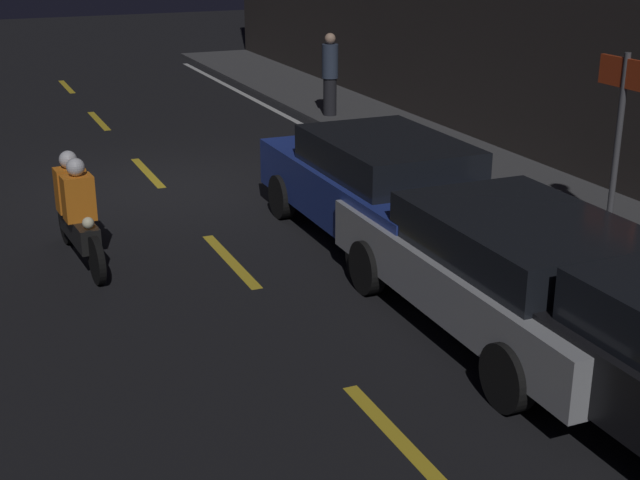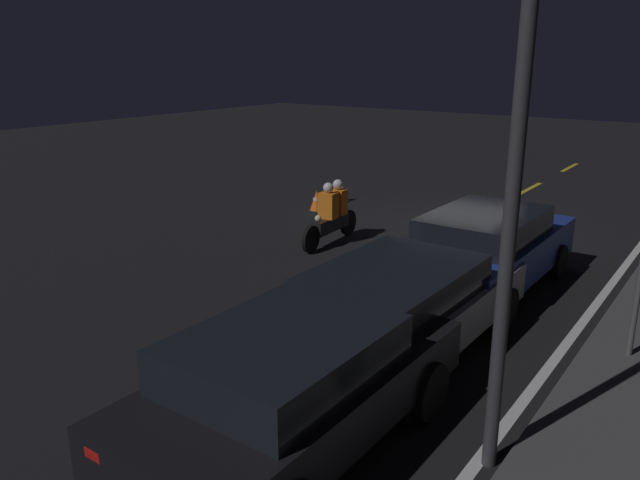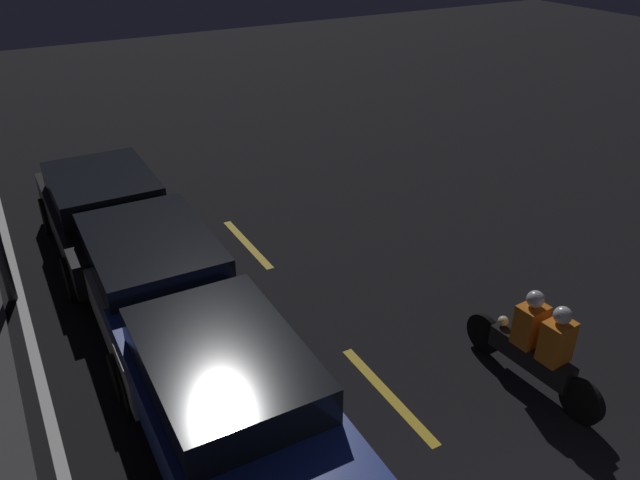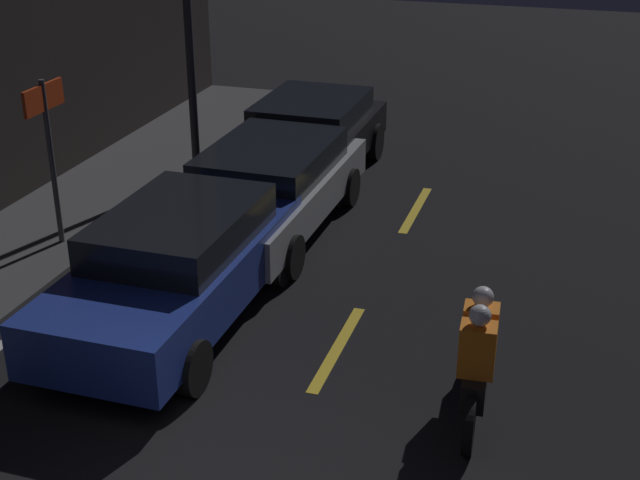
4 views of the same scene
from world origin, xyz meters
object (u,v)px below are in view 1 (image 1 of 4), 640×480
object	(u,v)px
sedan_blue	(380,185)
pedestrian	(330,74)
hatchback_silver	(511,267)
motorcycle	(77,212)
shop_sign	(621,111)

from	to	relation	value
sedan_blue	pedestrian	size ratio (longest dim) A/B	2.54
hatchback_silver	motorcycle	distance (m)	5.33
hatchback_silver	motorcycle	size ratio (longest dim) A/B	2.11
shop_sign	pedestrian	bearing A→B (deg)	-179.33
sedan_blue	motorcycle	world-z (taller)	sedan_blue
motorcycle	shop_sign	world-z (taller)	shop_sign
sedan_blue	hatchback_silver	world-z (taller)	sedan_blue
pedestrian	shop_sign	world-z (taller)	shop_sign
hatchback_silver	pedestrian	world-z (taller)	pedestrian
shop_sign	motorcycle	bearing A→B (deg)	-109.44
motorcycle	sedan_blue	bearing A→B (deg)	74.03
motorcycle	pedestrian	size ratio (longest dim) A/B	1.25
motorcycle	shop_sign	distance (m)	6.83
motorcycle	shop_sign	size ratio (longest dim) A/B	0.90
sedan_blue	shop_sign	xyz separation A→B (m)	(1.44, 2.58, 1.03)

